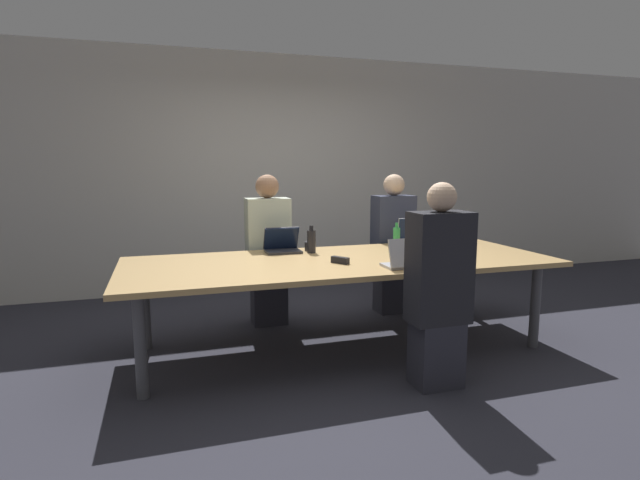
# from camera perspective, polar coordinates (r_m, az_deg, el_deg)

# --- Properties ---
(ground_plane) EXTENTS (24.00, 24.00, 0.00)m
(ground_plane) POSITION_cam_1_polar(r_m,az_deg,el_deg) (4.23, 2.39, -12.17)
(ground_plane) COLOR #2D2D38
(curtain_wall) EXTENTS (12.00, 0.06, 2.80)m
(curtain_wall) POSITION_cam_1_polar(r_m,az_deg,el_deg) (6.17, -4.87, 7.64)
(curtain_wall) COLOR beige
(curtain_wall) RESTS_ON ground_plane
(conference_table) EXTENTS (3.42, 1.28, 0.74)m
(conference_table) POSITION_cam_1_polar(r_m,az_deg,el_deg) (4.04, 2.45, -2.98)
(conference_table) COLOR tan
(conference_table) RESTS_ON ground_plane
(laptop_far_right) EXTENTS (0.32, 0.25, 0.26)m
(laptop_far_right) POSITION_cam_1_polar(r_m,az_deg,el_deg) (4.75, 10.94, 0.20)
(laptop_far_right) COLOR #B7B7BC
(laptop_far_right) RESTS_ON conference_table
(person_far_right) EXTENTS (0.40, 0.24, 1.41)m
(person_far_right) POSITION_cam_1_polar(r_m,az_deg,el_deg) (5.12, 8.30, -0.67)
(person_far_right) COLOR #2D2D38
(person_far_right) RESTS_ON ground_plane
(cup_far_right) EXTENTS (0.08, 0.08, 0.10)m
(cup_far_right) POSITION_cam_1_polar(r_m,az_deg,el_deg) (4.85, 13.41, 0.01)
(cup_far_right) COLOR brown
(cup_far_right) RESTS_ON conference_table
(bottle_far_right) EXTENTS (0.06, 0.06, 0.25)m
(bottle_far_right) POSITION_cam_1_polar(r_m,az_deg,el_deg) (4.48, 8.74, 0.17)
(bottle_far_right) COLOR green
(bottle_far_right) RESTS_ON conference_table
(laptop_far_midleft) EXTENTS (0.31, 0.22, 0.22)m
(laptop_far_midleft) POSITION_cam_1_polar(r_m,az_deg,el_deg) (4.36, -4.34, -0.54)
(laptop_far_midleft) COLOR #333338
(laptop_far_midleft) RESTS_ON conference_table
(person_far_midleft) EXTENTS (0.40, 0.24, 1.41)m
(person_far_midleft) POSITION_cam_1_polar(r_m,az_deg,el_deg) (4.70, -5.94, -1.40)
(person_far_midleft) COLOR #2D2D38
(person_far_midleft) RESTS_ON ground_plane
(cup_far_midleft) EXTENTS (0.08, 0.08, 0.08)m
(cup_far_midleft) POSITION_cam_1_polar(r_m,az_deg,el_deg) (4.43, -1.24, -0.71)
(cup_far_midleft) COLOR #232328
(cup_far_midleft) RESTS_ON conference_table
(bottle_far_midleft) EXTENTS (0.08, 0.08, 0.24)m
(bottle_far_midleft) POSITION_cam_1_polar(r_m,az_deg,el_deg) (4.30, -0.99, -0.12)
(bottle_far_midleft) COLOR black
(bottle_far_midleft) RESTS_ON conference_table
(laptop_near_midright) EXTENTS (0.33, 0.22, 0.22)m
(laptop_near_midright) POSITION_cam_1_polar(r_m,az_deg,el_deg) (3.74, 9.98, -2.15)
(laptop_near_midright) COLOR #B7B7BC
(laptop_near_midright) RESTS_ON conference_table
(person_near_midright) EXTENTS (0.40, 0.24, 1.39)m
(person_near_midright) POSITION_cam_1_polar(r_m,az_deg,el_deg) (3.44, 13.39, -5.57)
(person_near_midright) COLOR #2D2D38
(person_near_midright) RESTS_ON ground_plane
(cup_near_midright) EXTENTS (0.08, 0.08, 0.08)m
(cup_near_midright) POSITION_cam_1_polar(r_m,az_deg,el_deg) (3.89, 12.83, -2.25)
(cup_near_midright) COLOR #232328
(cup_near_midright) RESTS_ON conference_table
(stapler) EXTENTS (0.12, 0.15, 0.05)m
(stapler) POSITION_cam_1_polar(r_m,az_deg,el_deg) (3.86, 2.32, -2.31)
(stapler) COLOR black
(stapler) RESTS_ON conference_table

